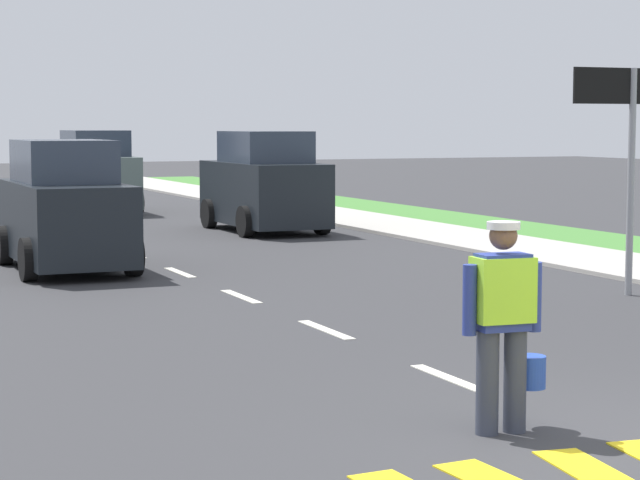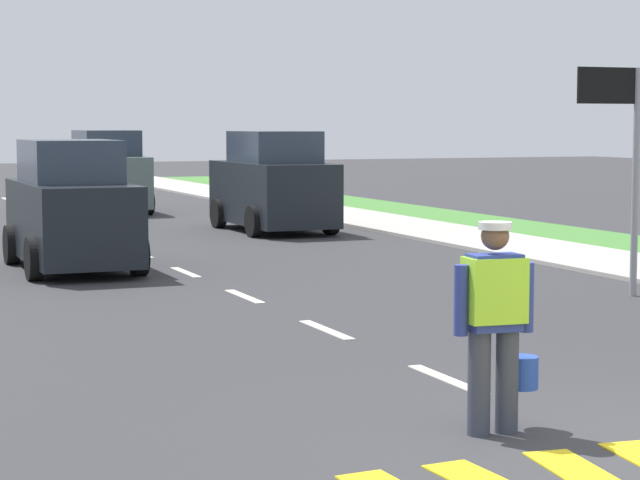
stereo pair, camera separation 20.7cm
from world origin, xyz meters
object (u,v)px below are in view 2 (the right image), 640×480
Objects in this scene: road_worker at (496,316)px; car_oncoming_lead at (72,210)px; car_parked_far at (273,185)px; lane_direction_sign at (622,125)px; car_outgoing_far at (106,174)px.

car_oncoming_lead is (-1.02, 12.03, 0.07)m from road_worker.
car_parked_far is 1.05× the size of car_oncoming_lead.
car_parked_far is (-0.91, 11.67, -1.35)m from lane_direction_sign.
car_oncoming_lead is (-6.50, 6.11, -1.41)m from lane_direction_sign.
road_worker is 24.88m from car_outgoing_far.
car_parked_far is 7.89m from car_oncoming_lead.
lane_direction_sign reaches higher than road_worker.
lane_direction_sign is at bearing -85.56° from car_parked_far.
lane_direction_sign is (5.48, 5.92, 1.48)m from road_worker.
road_worker is at bearing -132.77° from lane_direction_sign.
lane_direction_sign is at bearing 47.23° from road_worker.
car_outgoing_far reaches higher than car_oncoming_lead.
car_parked_far reaches higher than car_outgoing_far.
car_outgoing_far is (2.33, 24.77, 0.11)m from road_worker.
lane_direction_sign is 19.16m from car_outgoing_far.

